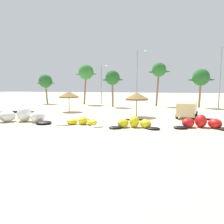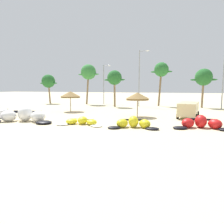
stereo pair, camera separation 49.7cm
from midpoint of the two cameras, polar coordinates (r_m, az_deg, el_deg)
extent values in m
plane|color=beige|center=(22.74, -10.10, -2.70)|extent=(260.00, 260.00, 0.00)
ellipsoid|color=white|center=(29.72, -26.99, -0.10)|extent=(2.04, 2.07, 1.07)
ellipsoid|color=white|center=(28.41, -26.81, -1.17)|extent=(1.87, 1.71, 0.29)
ellipsoid|color=white|center=(25.24, -25.68, -0.97)|extent=(2.01, 2.08, 1.19)
ellipsoid|color=white|center=(24.77, -21.89, -0.44)|extent=(1.85, 1.94, 1.61)
ellipsoid|color=white|center=(23.70, -18.74, -1.12)|extent=(2.23, 2.22, 1.19)
ellipsoid|color=black|center=(22.33, -17.35, -2.66)|extent=(1.80, 1.69, 0.32)
cylinder|color=black|center=(25.26, -21.32, 0.04)|extent=(3.18, 1.02, 0.29)
cube|color=black|center=(24.63, -22.07, -0.49)|extent=(1.27, 0.84, 0.04)
ellipsoid|color=white|center=(21.11, -12.64, -3.27)|extent=(1.49, 1.38, 0.15)
ellipsoid|color=yellow|center=(21.43, -10.20, -2.50)|extent=(1.42, 1.51, 0.57)
ellipsoid|color=yellow|center=(21.26, -7.29, -2.25)|extent=(1.07, 1.28, 0.77)
ellipsoid|color=yellow|center=(20.68, -4.79, -2.75)|extent=(1.50, 1.53, 0.57)
ellipsoid|color=white|center=(19.86, -3.55, -3.74)|extent=(1.39, 1.23, 0.15)
cylinder|color=white|center=(21.63, -6.91, -1.84)|extent=(2.04, 0.38, 0.18)
cube|color=white|center=(21.15, -7.40, -2.30)|extent=(0.78, 0.50, 0.04)
ellipsoid|color=black|center=(18.86, 1.36, -4.20)|extent=(1.52, 1.42, 0.21)
ellipsoid|color=yellow|center=(19.41, 3.51, -3.04)|extent=(1.35, 1.49, 0.78)
ellipsoid|color=yellow|center=(19.59, 6.56, -2.57)|extent=(1.13, 1.36, 1.06)
ellipsoid|color=yellow|center=(19.36, 9.56, -3.14)|extent=(1.52, 1.51, 0.78)
ellipsoid|color=black|center=(18.77, 11.60, -4.38)|extent=(1.35, 1.11, 0.21)
cylinder|color=black|center=(20.00, 6.59, -2.13)|extent=(1.96, 0.54, 0.18)
cube|color=black|center=(19.47, 6.55, -2.63)|extent=(0.78, 0.56, 0.04)
ellipsoid|color=black|center=(19.73, 18.61, -4.02)|extent=(1.62, 1.50, 0.24)
ellipsoid|color=red|center=(20.51, 20.47, -2.79)|extent=(1.54, 1.64, 0.88)
ellipsoid|color=red|center=(20.95, 23.50, -2.31)|extent=(1.16, 1.39, 1.19)
ellipsoid|color=red|center=(20.94, 26.70, -2.89)|extent=(1.63, 1.66, 0.88)
cylinder|color=black|center=(21.38, 23.29, -1.86)|extent=(2.21, 0.42, 0.20)
cube|color=black|center=(20.83, 23.56, -2.36)|extent=(0.84, 0.54, 0.04)
cylinder|color=brown|center=(32.79, -10.71, 2.14)|extent=(0.10, 0.10, 2.30)
cone|color=olive|center=(32.71, -10.76, 4.85)|extent=(3.03, 3.03, 0.80)
cylinder|color=brown|center=(32.72, -10.75, 3.97)|extent=(2.88, 2.88, 0.20)
cylinder|color=brown|center=(26.60, 7.40, 1.16)|extent=(0.10, 0.10, 2.28)
cone|color=olive|center=(26.49, 7.45, 4.45)|extent=(2.93, 2.93, 0.77)
cylinder|color=brown|center=(26.52, 7.43, 3.40)|extent=(2.79, 2.79, 0.20)
cube|color=beige|center=(27.20, 20.45, 0.82)|extent=(2.61, 5.11, 1.50)
cube|color=black|center=(28.51, 20.73, 1.58)|extent=(2.10, 1.46, 0.56)
cylinder|color=black|center=(28.89, 18.70, -0.29)|extent=(0.32, 0.70, 0.68)
cylinder|color=black|center=(28.71, 22.67, -0.50)|extent=(0.32, 0.70, 0.68)
cylinder|color=black|center=(25.90, 17.85, -1.03)|extent=(0.32, 0.70, 0.68)
cylinder|color=black|center=(25.70, 22.28, -1.26)|extent=(0.32, 0.70, 0.68)
cylinder|color=#7F6647|center=(50.74, -16.32, 5.13)|extent=(0.67, 0.36, 5.11)
sphere|color=#236028|center=(50.84, -16.56, 8.00)|extent=(3.03, 3.03, 3.03)
ellipsoid|color=#236028|center=(51.54, -17.65, 7.43)|extent=(2.12, 0.50, 0.36)
ellipsoid|color=#236028|center=(50.14, -15.39, 7.54)|extent=(2.12, 0.50, 0.36)
cylinder|color=brown|center=(46.39, -6.32, 6.39)|extent=(0.89, 0.36, 6.97)
sphere|color=#337A38|center=(46.40, -6.07, 10.70)|extent=(3.26, 3.26, 3.26)
ellipsoid|color=#337A38|center=(46.93, -7.53, 10.04)|extent=(2.28, 0.50, 0.36)
ellipsoid|color=#337A38|center=(45.84, -4.56, 10.15)|extent=(2.28, 0.50, 0.36)
cylinder|color=#7F6647|center=(40.12, 1.07, 5.35)|extent=(0.42, 0.36, 5.51)
sphere|color=#236028|center=(40.17, 1.04, 9.28)|extent=(2.73, 2.73, 2.73)
ellipsoid|color=#236028|center=(40.49, -0.46, 8.68)|extent=(1.91, 0.50, 0.36)
ellipsoid|color=#236028|center=(39.83, 2.55, 8.71)|extent=(1.91, 0.50, 0.36)
cylinder|color=brown|center=(42.83, 13.16, 6.35)|extent=(0.73, 0.36, 7.14)
sphere|color=#286B2D|center=(42.95, 13.54, 11.11)|extent=(2.79, 2.79, 2.79)
ellipsoid|color=#286B2D|center=(43.04, 12.02, 10.58)|extent=(1.95, 0.50, 0.36)
ellipsoid|color=#286B2D|center=(42.83, 15.03, 10.52)|extent=(1.95, 0.50, 0.36)
cylinder|color=#7F6647|center=(41.61, 23.63, 4.84)|extent=(0.46, 0.36, 5.50)
sphere|color=#236028|center=(41.64, 23.87, 8.61)|extent=(3.03, 3.03, 3.03)
ellipsoid|color=#236028|center=(41.54, 22.16, 8.07)|extent=(2.12, 0.50, 0.36)
ellipsoid|color=#236028|center=(41.75, 25.52, 7.90)|extent=(2.12, 0.50, 0.36)
cylinder|color=gray|center=(46.76, -1.94, 7.37)|extent=(0.18, 0.18, 8.50)
cylinder|color=gray|center=(46.77, -1.21, 12.40)|extent=(1.28, 0.10, 0.10)
ellipsoid|color=silver|center=(46.56, -0.46, 12.43)|extent=(0.56, 0.24, 0.20)
cylinder|color=gray|center=(41.11, 7.70, 8.89)|extent=(0.18, 0.18, 10.62)
cylinder|color=gray|center=(41.50, 8.91, 16.01)|extent=(1.55, 0.10, 0.10)
ellipsoid|color=silver|center=(41.38, 10.01, 16.02)|extent=(0.56, 0.24, 0.20)
cylinder|color=gray|center=(41.37, 28.15, 8.07)|extent=(0.18, 0.18, 10.49)
camera|label=1|loc=(0.25, -89.38, 0.07)|focal=33.82mm
camera|label=2|loc=(0.25, 90.62, -0.07)|focal=33.82mm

